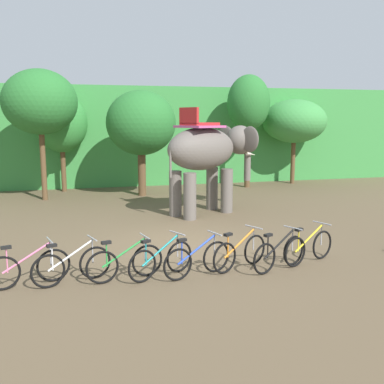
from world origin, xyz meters
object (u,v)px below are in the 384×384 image
bike_white (72,265)px  bike_orange (240,252)px  bike_black (279,253)px  elephant (209,153)px  bike_yellow (309,247)px  tree_far_right (249,104)px  bike_green (125,262)px  tree_right (40,102)px  bike_teal (161,260)px  tree_far_left (294,121)px  tree_center (141,123)px  bike_pink (28,268)px  tree_center_right (61,123)px  bike_blue (197,259)px

bike_white → bike_orange: size_ratio=1.05×
bike_white → bike_black: same height
elephant → bike_yellow: 6.41m
tree_far_right → bike_green: (-7.32, -11.60, -3.74)m
bike_orange → bike_green: bearing=-178.5°
bike_green → bike_yellow: 4.36m
tree_right → bike_teal: tree_right is taller
tree_far_left → bike_yellow: size_ratio=2.76×
bike_green → tree_center: bearing=79.9°
tree_center → bike_teal: (-1.10, -10.50, -2.82)m
tree_right → tree_center: (4.16, 0.05, -0.86)m
tree_center → bike_teal: size_ratio=2.99×
bike_teal → bike_pink: bearing=176.3°
bike_orange → tree_center_right: bearing=108.5°
tree_right → bike_yellow: size_ratio=3.39×
elephant → bike_teal: bearing=-115.1°
tree_right → tree_center_right: tree_right is taller
bike_orange → bike_pink: bearing=179.0°
tree_center → tree_far_left: bearing=12.2°
bike_orange → bike_black: size_ratio=0.98×
bike_white → bike_black: size_ratio=1.03×
tree_center → bike_blue: 11.02m
tree_center → elephant: size_ratio=1.12×
bike_blue → bike_orange: same height
bike_white → bike_green: (1.09, -0.09, 0.00)m
bike_green → tree_right: bearing=102.4°
bike_blue → bike_yellow: same height
tree_center_right → bike_yellow: tree_center_right is taller
tree_center → tree_far_right: bearing=11.6°
tree_far_left → bike_blue: (-8.62, -12.44, -2.88)m
tree_far_left → tree_center_right: bearing=178.6°
tree_far_right → tree_right: bearing=-173.1°
bike_orange → bike_yellow: same height
tree_far_right → bike_teal: tree_far_right is taller
tree_far_right → bike_blue: bearing=-116.1°
tree_far_right → elephant: 6.82m
bike_orange → bike_yellow: (1.74, -0.01, 0.00)m
bike_white → bike_blue: bearing=-5.5°
tree_far_left → bike_white: tree_far_left is taller
bike_teal → bike_orange: (1.84, 0.09, 0.00)m
bike_teal → tree_center_right: bearing=100.5°
bike_teal → tree_right: bearing=106.3°
bike_teal → bike_green: bearing=178.3°
tree_right → bike_teal: (3.06, -10.45, -3.68)m
bike_pink → bike_teal: size_ratio=1.07×
tree_center_right → bike_white: 12.78m
tree_far_left → bike_yellow: tree_far_left is taller
bike_teal → bike_black: size_ratio=0.98×
tree_center_right → bike_yellow: bearing=-64.7°
tree_far_left → bike_green: (-10.16, -12.27, -2.88)m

